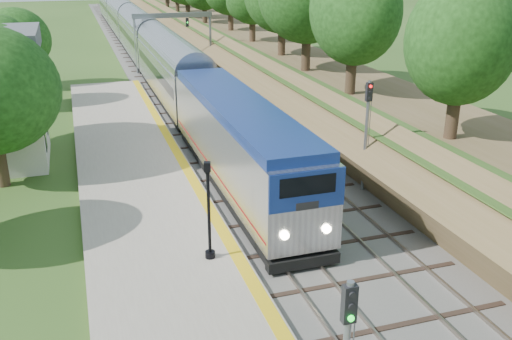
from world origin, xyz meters
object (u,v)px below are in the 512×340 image
object	(u,v)px
signal_gantry	(173,26)
lamppost_far	(209,216)
train	(141,40)
signal_farside	(367,125)

from	to	relation	value
signal_gantry	lamppost_far	bearing A→B (deg)	-98.23
signal_gantry	lamppost_far	size ratio (longest dim) A/B	2.01
signal_gantry	lamppost_far	distance (m)	41.39
train	signal_farside	bearing A→B (deg)	-82.06
signal_farside	signal_gantry	bearing A→B (deg)	95.94
signal_farside	train	bearing A→B (deg)	97.94
train	lamppost_far	bearing A→B (deg)	-93.97
signal_gantry	signal_farside	world-z (taller)	signal_gantry
lamppost_far	signal_farside	xyz separation A→B (m)	(9.64, 5.07, 1.51)
train	signal_farside	world-z (taller)	signal_farside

